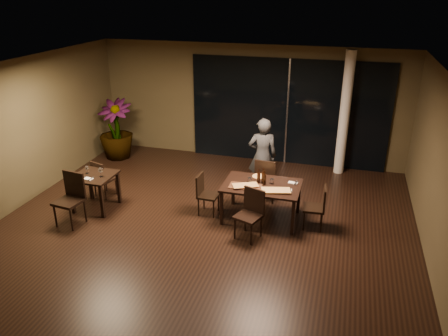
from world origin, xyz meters
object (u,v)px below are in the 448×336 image
(chair_side_near, at_px, (71,196))
(bottle_b, at_px, (264,178))
(chair_main_left, at_px, (205,192))
(bottle_a, at_px, (259,176))
(side_table, at_px, (94,181))
(potted_plant, at_px, (116,129))
(chair_main_near, at_px, (251,211))
(chair_main_far, at_px, (266,178))
(diner, at_px, (262,156))
(main_table, at_px, (262,188))
(chair_side_far, at_px, (102,177))
(chair_main_right, at_px, (318,205))
(bottle_c, at_px, (263,176))

(chair_side_near, distance_m, bottle_b, 3.76)
(chair_main_left, xyz_separation_m, bottle_a, (1.07, 0.15, 0.42))
(side_table, height_order, potted_plant, potted_plant)
(chair_main_near, bearing_deg, chair_main_far, 109.57)
(potted_plant, bearing_deg, side_table, -69.91)
(side_table, bearing_deg, chair_side_near, -99.63)
(diner, bearing_deg, chair_main_left, 40.78)
(chair_main_far, height_order, bottle_a, bottle_a)
(main_table, relative_size, side_table, 1.88)
(side_table, height_order, chair_side_far, chair_side_far)
(chair_side_far, relative_size, potted_plant, 0.53)
(potted_plant, xyz_separation_m, bottle_a, (4.32, -2.16, 0.10))
(chair_main_far, distance_m, diner, 0.57)
(chair_main_right, bearing_deg, main_table, -96.19)
(side_table, height_order, chair_main_near, chair_main_near)
(main_table, bearing_deg, chair_main_near, -94.69)
(main_table, distance_m, chair_main_far, 0.81)
(bottle_a, bearing_deg, side_table, -170.23)
(potted_plant, distance_m, bottle_b, 4.97)
(chair_main_far, distance_m, chair_side_near, 3.97)
(chair_main_left, xyz_separation_m, chair_side_far, (-2.39, 0.08, -0.00))
(potted_plant, height_order, bottle_c, potted_plant)
(chair_side_near, distance_m, bottle_c, 3.75)
(chair_main_left, height_order, potted_plant, potted_plant)
(diner, bearing_deg, chair_main_near, 80.84)
(chair_main_right, xyz_separation_m, bottle_a, (-1.19, 0.11, 0.41))
(bottle_c, bearing_deg, bottle_a, -166.34)
(chair_main_right, bearing_deg, bottle_a, -99.46)
(diner, height_order, bottle_c, diner)
(side_table, relative_size, chair_side_near, 0.77)
(chair_main_left, distance_m, bottle_b, 1.27)
(chair_main_right, bearing_deg, chair_main_near, -64.76)
(bottle_a, bearing_deg, chair_main_right, -5.42)
(chair_side_near, xyz_separation_m, bottle_c, (3.52, 1.25, 0.32))
(chair_side_far, distance_m, diner, 3.54)
(chair_main_far, bearing_deg, chair_main_left, 43.93)
(chair_main_right, distance_m, diner, 1.90)
(chair_main_near, relative_size, chair_main_left, 1.10)
(chair_main_far, height_order, potted_plant, potted_plant)
(main_table, height_order, chair_main_near, chair_main_near)
(bottle_a, bearing_deg, chair_main_far, 88.17)
(main_table, bearing_deg, chair_main_right, -2.14)
(chair_main_far, bearing_deg, bottle_b, 102.57)
(chair_main_far, distance_m, bottle_b, 0.86)
(chair_side_far, distance_m, chair_side_near, 1.16)
(chair_main_left, distance_m, potted_plant, 4.00)
(bottle_a, xyz_separation_m, bottle_b, (0.13, -0.06, -0.00))
(side_table, distance_m, potted_plant, 2.92)
(chair_side_near, distance_m, diner, 4.06)
(main_table, xyz_separation_m, chair_main_far, (-0.06, 0.80, -0.13))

